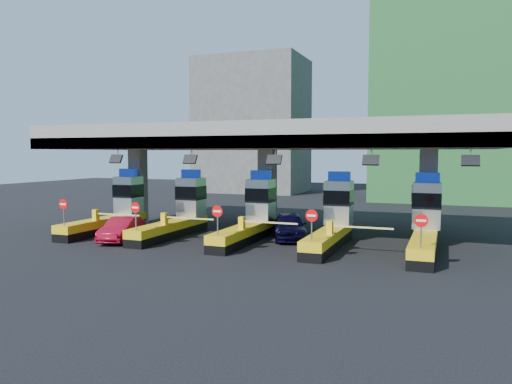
% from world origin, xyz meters
% --- Properties ---
extents(ground, '(120.00, 120.00, 0.00)m').
position_xyz_m(ground, '(0.00, 0.00, 0.00)').
color(ground, black).
rests_on(ground, ground).
extents(toll_canopy, '(28.00, 12.09, 7.00)m').
position_xyz_m(toll_canopy, '(0.00, 2.87, 6.13)').
color(toll_canopy, slate).
rests_on(toll_canopy, ground).
extents(toll_lane_far_left, '(4.43, 8.00, 4.16)m').
position_xyz_m(toll_lane_far_left, '(-10.00, 0.28, 1.40)').
color(toll_lane_far_left, black).
rests_on(toll_lane_far_left, ground).
extents(toll_lane_left, '(4.43, 8.00, 4.16)m').
position_xyz_m(toll_lane_left, '(-5.00, 0.28, 1.40)').
color(toll_lane_left, black).
rests_on(toll_lane_left, ground).
extents(toll_lane_center, '(4.43, 8.00, 4.16)m').
position_xyz_m(toll_lane_center, '(0.00, 0.28, 1.40)').
color(toll_lane_center, black).
rests_on(toll_lane_center, ground).
extents(toll_lane_right, '(4.43, 8.00, 4.16)m').
position_xyz_m(toll_lane_right, '(5.00, 0.28, 1.40)').
color(toll_lane_right, black).
rests_on(toll_lane_right, ground).
extents(toll_lane_far_right, '(4.43, 8.00, 4.16)m').
position_xyz_m(toll_lane_far_right, '(10.00, 0.28, 1.40)').
color(toll_lane_far_right, black).
rests_on(toll_lane_far_right, ground).
extents(bg_building_scaffold, '(18.00, 12.00, 28.00)m').
position_xyz_m(bg_building_scaffold, '(12.00, 32.00, 14.00)').
color(bg_building_scaffold, '#1E5926').
rests_on(bg_building_scaffold, ground).
extents(bg_building_concrete, '(14.00, 10.00, 18.00)m').
position_xyz_m(bg_building_concrete, '(-14.00, 36.00, 9.00)').
color(bg_building_concrete, '#4C4C49').
rests_on(bg_building_concrete, ground).
extents(van, '(3.46, 5.15, 1.63)m').
position_xyz_m(van, '(2.13, 1.10, 0.81)').
color(van, black).
rests_on(van, ground).
extents(red_car, '(2.47, 4.50, 1.41)m').
position_xyz_m(red_car, '(-7.07, -3.06, 0.70)').
color(red_car, maroon).
rests_on(red_car, ground).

